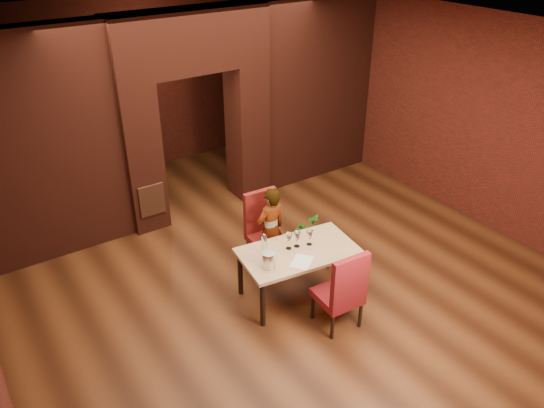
{
  "coord_description": "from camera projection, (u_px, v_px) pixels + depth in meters",
  "views": [
    {
      "loc": [
        -3.39,
        -5.15,
        4.42
      ],
      "look_at": [
        0.09,
        0.0,
        0.95
      ],
      "focal_mm": 35.0,
      "sensor_mm": 36.0,
      "label": 1
    }
  ],
  "objects": [
    {
      "name": "potted_plant",
      "position": [
        307.0,
        230.0,
        7.92
      ],
      "size": [
        0.5,
        0.5,
        0.42
      ],
      "primitive_type": "imported",
      "rotation": [
        0.0,
        0.0,
        0.84
      ],
      "color": "#2A6D21",
      "rests_on": "ground"
    },
    {
      "name": "pillar_right",
      "position": [
        247.0,
        131.0,
        8.88
      ],
      "size": [
        0.55,
        0.55,
        2.3
      ],
      "primitive_type": "cube",
      "color": "maroon",
      "rests_on": "ground"
    },
    {
      "name": "vent_panel",
      "position": [
        152.0,
        200.0,
        8.03
      ],
      "size": [
        0.4,
        0.03,
        0.5
      ],
      "primitive_type": "cube",
      "color": "brown",
      "rests_on": "ground"
    },
    {
      "name": "pillar_left",
      "position": [
        140.0,
        157.0,
        7.95
      ],
      "size": [
        0.55,
        0.55,
        2.3
      ],
      "primitive_type": "cube",
      "color": "maroon",
      "rests_on": "ground"
    },
    {
      "name": "ceiling",
      "position": [
        265.0,
        32.0,
        5.97
      ],
      "size": [
        7.0,
        8.0,
        0.04
      ],
      "primitive_type": "cube",
      "color": "silver",
      "rests_on": "ground"
    },
    {
      "name": "wine_bucket",
      "position": [
        269.0,
        260.0,
        6.26
      ],
      "size": [
        0.17,
        0.17,
        0.21
      ],
      "primitive_type": "cylinder",
      "color": "silver",
      "rests_on": "dining_table"
    },
    {
      "name": "wall_right",
      "position": [
        448.0,
        110.0,
        8.47
      ],
      "size": [
        0.04,
        8.0,
        3.2
      ],
      "primitive_type": "cube",
      "color": "maroon",
      "rests_on": "ground"
    },
    {
      "name": "floor",
      "position": [
        266.0,
        264.0,
        7.54
      ],
      "size": [
        8.0,
        8.0,
        0.0
      ],
      "primitive_type": "plane",
      "color": "#4E2713",
      "rests_on": "ground"
    },
    {
      "name": "wine_glass_c",
      "position": [
        310.0,
        238.0,
        6.68
      ],
      "size": [
        0.08,
        0.08,
        0.21
      ],
      "primitive_type": null,
      "color": "white",
      "rests_on": "dining_table"
    },
    {
      "name": "chair_far",
      "position": [
        267.0,
        231.0,
        7.3
      ],
      "size": [
        0.51,
        0.51,
        1.07
      ],
      "primitive_type": "cube",
      "rotation": [
        0.0,
        0.0,
        -0.06
      ],
      "color": "maroon",
      "rests_on": "ground"
    },
    {
      "name": "lintel",
      "position": [
        189.0,
        41.0,
        7.64
      ],
      "size": [
        2.45,
        0.55,
        0.9
      ],
      "primitive_type": "cube",
      "color": "maroon",
      "rests_on": "ground"
    },
    {
      "name": "wing_wall_left",
      "position": [
        35.0,
        151.0,
        7.04
      ],
      "size": [
        2.28,
        0.35,
        3.2
      ],
      "primitive_type": "cube",
      "color": "maroon",
      "rests_on": "ground"
    },
    {
      "name": "wall_back",
      "position": [
        145.0,
        85.0,
        9.65
      ],
      "size": [
        7.0,
        0.04,
        3.2
      ],
      "primitive_type": "cube",
      "color": "maroon",
      "rests_on": "ground"
    },
    {
      "name": "chair_near",
      "position": [
        338.0,
        287.0,
        6.22
      ],
      "size": [
        0.52,
        0.52,
        1.07
      ],
      "primitive_type": "cube",
      "rotation": [
        0.0,
        0.0,
        3.07
      ],
      "color": "maroon",
      "rests_on": "ground"
    },
    {
      "name": "person_seated",
      "position": [
        271.0,
        230.0,
        7.16
      ],
      "size": [
        0.48,
        0.34,
        1.25
      ],
      "primitive_type": "imported",
      "rotation": [
        0.0,
        0.0,
        3.22
      ],
      "color": "silver",
      "rests_on": "ground"
    },
    {
      "name": "rear_door_frame",
      "position": [
        130.0,
        120.0,
        9.65
      ],
      "size": [
        1.02,
        0.04,
        2.22
      ],
      "primitive_type": "cube",
      "color": "black",
      "rests_on": "ground"
    },
    {
      "name": "wine_glass_b",
      "position": [
        297.0,
        239.0,
        6.64
      ],
      "size": [
        0.09,
        0.09,
        0.22
      ],
      "primitive_type": null,
      "color": "white",
      "rests_on": "dining_table"
    },
    {
      "name": "wing_wall_right",
      "position": [
        315.0,
        91.0,
        9.36
      ],
      "size": [
        2.28,
        0.35,
        3.2
      ],
      "primitive_type": "cube",
      "color": "maroon",
      "rests_on": "ground"
    },
    {
      "name": "water_bottle",
      "position": [
        264.0,
        245.0,
        6.47
      ],
      "size": [
        0.07,
        0.07,
        0.29
      ],
      "primitive_type": "cylinder",
      "color": "white",
      "rests_on": "dining_table"
    },
    {
      "name": "wine_glass_a",
      "position": [
        289.0,
        241.0,
        6.6
      ],
      "size": [
        0.09,
        0.09,
        0.22
      ],
      "primitive_type": null,
      "color": "white",
      "rests_on": "dining_table"
    },
    {
      "name": "rear_door",
      "position": [
        129.0,
        119.0,
        9.67
      ],
      "size": [
        0.9,
        0.08,
        2.1
      ],
      "primitive_type": "cube",
      "color": "black",
      "rests_on": "ground"
    },
    {
      "name": "dining_table",
      "position": [
        298.0,
        273.0,
        6.78
      ],
      "size": [
        1.56,
        1.02,
        0.68
      ],
      "primitive_type": "cube",
      "rotation": [
        0.0,
        0.0,
        -0.14
      ],
      "color": "tan",
      "rests_on": "ground"
    },
    {
      "name": "tasting_sheet",
      "position": [
        302.0,
        262.0,
        6.4
      ],
      "size": [
        0.38,
        0.36,
        0.0
      ],
      "primitive_type": "cube",
      "rotation": [
        0.0,
        0.0,
        0.62
      ],
      "color": "silver",
      "rests_on": "dining_table"
    }
  ]
}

